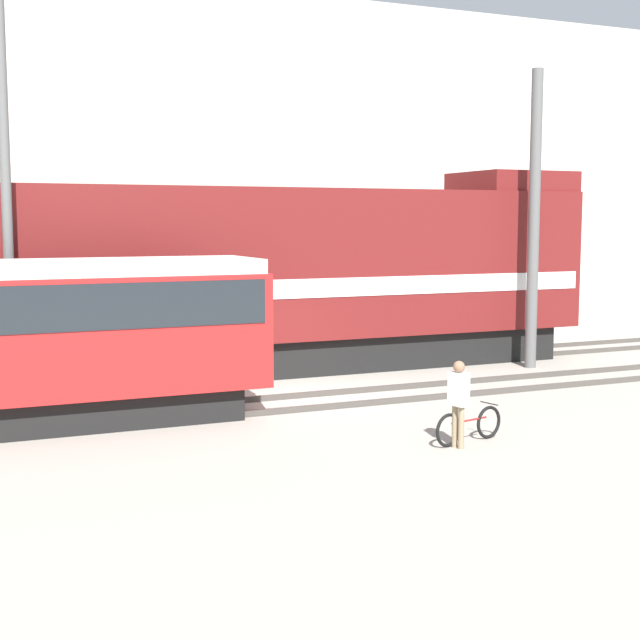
# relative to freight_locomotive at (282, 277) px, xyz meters

# --- Properties ---
(ground_plane) EXTENTS (120.00, 120.00, 0.00)m
(ground_plane) POSITION_rel_freight_locomotive_xyz_m (-0.87, -3.82, -2.63)
(ground_plane) COLOR #9E998C
(track_near) EXTENTS (60.00, 1.50, 0.14)m
(track_near) POSITION_rel_freight_locomotive_xyz_m (-0.87, -4.44, -2.56)
(track_near) COLOR #47423D
(track_near) RESTS_ON ground
(track_far) EXTENTS (60.00, 1.51, 0.14)m
(track_far) POSITION_rel_freight_locomotive_xyz_m (-0.87, -0.00, -2.56)
(track_far) COLOR #47423D
(track_far) RESTS_ON ground
(building_backdrop) EXTENTS (43.33, 6.00, 11.64)m
(building_backdrop) POSITION_rel_freight_locomotive_xyz_m (-0.87, 8.31, 3.19)
(building_backdrop) COLOR beige
(building_backdrop) RESTS_ON ground
(freight_locomotive) EXTENTS (18.22, 3.04, 5.62)m
(freight_locomotive) POSITION_rel_freight_locomotive_xyz_m (0.00, 0.00, 0.00)
(freight_locomotive) COLOR black
(freight_locomotive) RESTS_ON ground
(streetcar) EXTENTS (9.26, 2.54, 3.38)m
(streetcar) POSITION_rel_freight_locomotive_xyz_m (-7.01, -4.44, -0.70)
(streetcar) COLOR black
(streetcar) RESTS_ON ground
(bicycle) EXTENTS (1.69, 0.58, 0.70)m
(bicycle) POSITION_rel_freight_locomotive_xyz_m (0.34, -8.89, -2.31)
(bicycle) COLOR black
(bicycle) RESTS_ON ground
(person) EXTENTS (0.30, 0.40, 1.62)m
(person) POSITION_rel_freight_locomotive_xyz_m (-0.06, -9.14, -1.65)
(person) COLOR #8C7A5B
(person) RESTS_ON ground
(utility_pole_center) EXTENTS (0.22, 0.22, 9.52)m
(utility_pole_center) POSITION_rel_freight_locomotive_xyz_m (-7.27, -2.22, 2.13)
(utility_pole_center) COLOR #595959
(utility_pole_center) RESTS_ON ground
(utility_pole_right) EXTENTS (0.32, 0.32, 8.33)m
(utility_pole_right) POSITION_rel_freight_locomotive_xyz_m (6.70, -2.22, 1.53)
(utility_pole_right) COLOR #595959
(utility_pole_right) RESTS_ON ground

